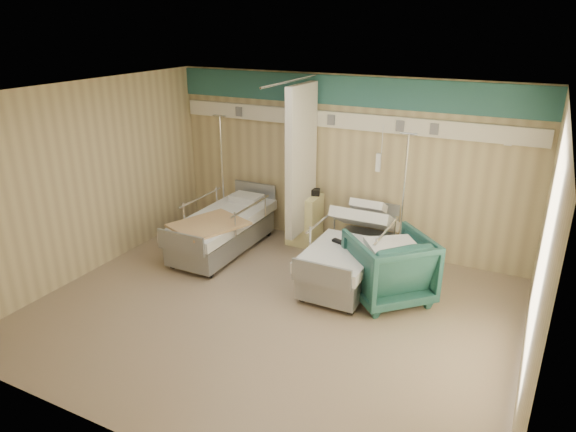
{
  "coord_description": "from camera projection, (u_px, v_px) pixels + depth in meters",
  "views": [
    {
      "loc": [
        2.81,
        -5.1,
        3.59
      ],
      "look_at": [
        -0.06,
        0.6,
        1.13
      ],
      "focal_mm": 32.0,
      "sensor_mm": 36.0,
      "label": 1
    }
  ],
  "objects": [
    {
      "name": "room_walls",
      "position": [
        277.0,
        169.0,
        6.28
      ],
      "size": [
        6.04,
        5.04,
        2.82
      ],
      "color": "#C8B482",
      "rests_on": "ground"
    },
    {
      "name": "bed_right",
      "position": [
        350.0,
        260.0,
        7.44
      ],
      "size": [
        1.0,
        2.16,
        0.63
      ],
      "primitive_type": null,
      "color": "silver",
      "rests_on": "ground"
    },
    {
      "name": "call_remote",
      "position": [
        338.0,
        241.0,
        7.24
      ],
      "size": [
        0.19,
        0.13,
        0.04
      ],
      "primitive_type": "cube",
      "rotation": [
        0.0,
        0.0,
        -0.31
      ],
      "color": "black",
      "rests_on": "bed_right"
    },
    {
      "name": "ground",
      "position": [
        271.0,
        311.0,
        6.72
      ],
      "size": [
        6.0,
        5.0,
        0.0
      ],
      "primitive_type": "cube",
      "color": "gray",
      "rests_on": "ground"
    },
    {
      "name": "bed_left",
      "position": [
        223.0,
        233.0,
        8.36
      ],
      "size": [
        1.0,
        2.16,
        0.63
      ],
      "primitive_type": null,
      "color": "silver",
      "rests_on": "ground"
    },
    {
      "name": "tan_blanket",
      "position": [
        209.0,
        224.0,
        7.83
      ],
      "size": [
        1.15,
        1.28,
        0.04
      ],
      "primitive_type": "cube",
      "rotation": [
        0.0,
        0.0,
        -0.37
      ],
      "color": "tan",
      "rests_on": "bed_left"
    },
    {
      "name": "toiletry_bag",
      "position": [
        314.0,
        192.0,
        8.48
      ],
      "size": [
        0.23,
        0.18,
        0.11
      ],
      "primitive_type": "cube",
      "rotation": [
        0.0,
        0.0,
        0.32
      ],
      "color": "black",
      "rests_on": "bedside_cabinet"
    },
    {
      "name": "iv_stand_right",
      "position": [
        400.0,
        238.0,
        7.9
      ],
      "size": [
        0.37,
        0.37,
        2.07
      ],
      "rotation": [
        0.0,
        0.0,
        0.23
      ],
      "color": "silver",
      "rests_on": "ground"
    },
    {
      "name": "iv_stand_left",
      "position": [
        224.0,
        208.0,
        9.17
      ],
      "size": [
        0.37,
        0.37,
        2.08
      ],
      "rotation": [
        0.0,
        0.0,
        0.24
      ],
      "color": "silver",
      "rests_on": "ground"
    },
    {
      "name": "white_cup",
      "position": [
        301.0,
        191.0,
        8.47
      ],
      "size": [
        0.1,
        0.1,
        0.14
      ],
      "primitive_type": "cylinder",
      "rotation": [
        0.0,
        0.0,
        0.05
      ],
      "color": "white",
      "rests_on": "bedside_cabinet"
    },
    {
      "name": "visitor_armchair",
      "position": [
        389.0,
        267.0,
        6.89
      ],
      "size": [
        1.43,
        1.43,
        0.93
      ],
      "primitive_type": "imported",
      "rotation": [
        0.0,
        0.0,
        3.91
      ],
      "color": "#20514A",
      "rests_on": "ground"
    },
    {
      "name": "bedside_cabinet",
      "position": [
        304.0,
        219.0,
        8.63
      ],
      "size": [
        0.5,
        0.48,
        0.85
      ],
      "primitive_type": "cube",
      "color": "#F1E696",
      "rests_on": "ground"
    },
    {
      "name": "waffle_blanket",
      "position": [
        394.0,
        234.0,
        6.69
      ],
      "size": [
        0.84,
        0.82,
        0.07
      ],
      "primitive_type": "cube",
      "rotation": [
        0.0,
        0.0,
        3.76
      ],
      "color": "silver",
      "rests_on": "visitor_armchair"
    }
  ]
}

